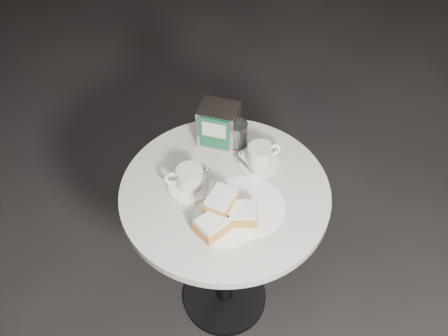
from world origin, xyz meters
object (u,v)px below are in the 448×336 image
at_px(coffee_cup_left, 189,179).
at_px(water_glass_right, 238,135).
at_px(beignet_plate, 225,216).
at_px(napkin_dispenser, 219,125).
at_px(cafe_table, 225,225).
at_px(water_glass_left, 209,131).
at_px(coffee_cup_right, 260,156).

height_order(coffee_cup_left, water_glass_right, water_glass_right).
height_order(beignet_plate, water_glass_right, water_glass_right).
distance_m(coffee_cup_left, napkin_dispenser, 0.24).
height_order(cafe_table, coffee_cup_left, coffee_cup_left).
height_order(coffee_cup_left, napkin_dispenser, napkin_dispenser).
bearing_deg(beignet_plate, water_glass_right, 72.92).
xyz_separation_m(coffee_cup_left, water_glass_left, (0.09, 0.21, 0.01)).
relative_size(coffee_cup_left, napkin_dispenser, 1.00).
xyz_separation_m(cafe_table, coffee_cup_right, (0.14, 0.10, 0.23)).
xyz_separation_m(water_glass_left, napkin_dispenser, (0.03, -0.01, 0.03)).
height_order(cafe_table, beignet_plate, beignet_plate).
height_order(cafe_table, water_glass_right, water_glass_right).
bearing_deg(water_glass_right, napkin_dispenser, 155.83).
xyz_separation_m(coffee_cup_right, water_glass_left, (-0.16, 0.14, 0.01)).
bearing_deg(coffee_cup_left, cafe_table, -12.15).
bearing_deg(napkin_dispenser, cafe_table, -68.72).
distance_m(cafe_table, coffee_cup_right, 0.29).
xyz_separation_m(cafe_table, water_glass_left, (-0.02, 0.24, 0.25)).
distance_m(cafe_table, water_glass_right, 0.33).
bearing_deg(beignet_plate, coffee_cup_left, 119.16).
bearing_deg(coffee_cup_right, water_glass_right, 108.39).
xyz_separation_m(cafe_table, beignet_plate, (-0.02, -0.13, 0.23)).
bearing_deg(coffee_cup_left, napkin_dispenser, 61.37).
height_order(water_glass_right, napkin_dispenser, napkin_dispenser).
bearing_deg(water_glass_left, coffee_cup_left, -114.68).
bearing_deg(beignet_plate, cafe_table, 80.62).
bearing_deg(coffee_cup_left, beignet_plate, -56.52).
height_order(water_glass_left, water_glass_right, water_glass_right).
height_order(cafe_table, napkin_dispenser, napkin_dispenser).
bearing_deg(coffee_cup_left, coffee_cup_right, 19.86).
relative_size(coffee_cup_right, water_glass_left, 1.75).
bearing_deg(cafe_table, coffee_cup_left, 163.53).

